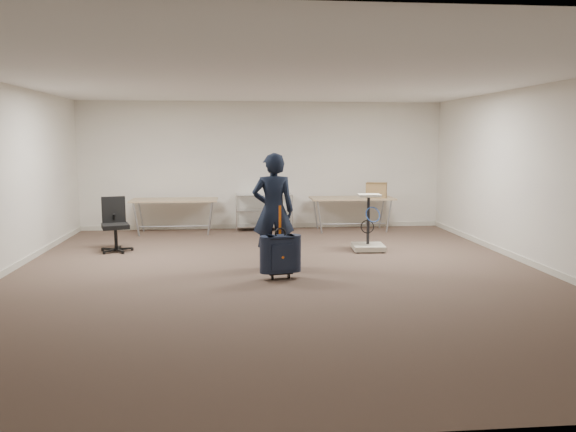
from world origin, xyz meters
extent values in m
plane|color=#403127|center=(0.00, 0.00, 0.00)|extent=(9.00, 9.00, 0.00)
plane|color=white|center=(0.00, 4.50, 1.40)|extent=(8.00, 0.00, 8.00)
plane|color=white|center=(0.00, -4.50, 1.40)|extent=(8.00, 0.00, 8.00)
plane|color=white|center=(4.00, 0.00, 1.40)|extent=(0.00, 9.00, 9.00)
plane|color=white|center=(0.00, 0.00, 2.80)|extent=(8.00, 8.00, 0.00)
cube|color=beige|center=(0.00, 4.49, 0.05)|extent=(8.00, 0.02, 0.10)
cube|color=beige|center=(3.99, 0.00, 0.05)|extent=(0.02, 9.00, 0.10)
cube|color=tan|center=(-1.90, 3.95, 0.71)|extent=(1.80, 0.75, 0.03)
cylinder|color=#919499|center=(-1.90, 3.95, 0.15)|extent=(1.50, 0.02, 0.02)
cylinder|color=#919499|center=(-2.65, 3.65, 0.35)|extent=(0.13, 0.04, 0.69)
cylinder|color=#919499|center=(-1.15, 3.65, 0.35)|extent=(0.13, 0.04, 0.69)
cylinder|color=#919499|center=(-2.65, 4.25, 0.35)|extent=(0.13, 0.04, 0.69)
cylinder|color=#919499|center=(-1.15, 4.25, 0.35)|extent=(0.13, 0.04, 0.69)
cube|color=tan|center=(1.90, 3.95, 0.71)|extent=(1.80, 0.75, 0.03)
cylinder|color=#919499|center=(1.90, 3.95, 0.15)|extent=(1.50, 0.02, 0.02)
cylinder|color=#919499|center=(1.15, 3.65, 0.35)|extent=(0.13, 0.04, 0.69)
cylinder|color=#919499|center=(2.65, 3.65, 0.35)|extent=(0.13, 0.04, 0.69)
cylinder|color=#919499|center=(1.15, 4.25, 0.35)|extent=(0.13, 0.04, 0.69)
cylinder|color=#919499|center=(2.65, 4.25, 0.35)|extent=(0.13, 0.04, 0.69)
cylinder|color=silver|center=(-0.60, 3.98, 0.40)|extent=(0.02, 0.02, 0.80)
cylinder|color=silver|center=(0.60, 3.98, 0.40)|extent=(0.02, 0.02, 0.80)
cylinder|color=silver|center=(-0.60, 4.42, 0.40)|extent=(0.02, 0.02, 0.80)
cylinder|color=silver|center=(0.60, 4.42, 0.40)|extent=(0.02, 0.02, 0.80)
cube|color=silver|center=(0.00, 4.20, 0.10)|extent=(1.20, 0.45, 0.02)
cube|color=silver|center=(0.00, 4.20, 0.45)|extent=(1.20, 0.45, 0.02)
cube|color=silver|center=(0.00, 4.20, 0.78)|extent=(1.20, 0.45, 0.01)
imported|color=black|center=(-0.04, 0.58, 0.89)|extent=(0.65, 0.43, 1.78)
cube|color=black|center=(0.01, -0.18, 0.36)|extent=(0.42, 0.29, 0.53)
cube|color=black|center=(0.00, -0.16, 0.09)|extent=(0.37, 0.22, 0.03)
cylinder|color=black|center=(-0.11, -0.20, 0.04)|extent=(0.04, 0.07, 0.07)
cylinder|color=black|center=(0.13, -0.16, 0.04)|extent=(0.04, 0.07, 0.07)
torus|color=black|center=(0.01, -0.18, 0.66)|extent=(0.17, 0.06, 0.17)
cube|color=orange|center=(0.00, -0.16, 0.85)|extent=(0.04, 0.01, 0.40)
cylinder|color=black|center=(-2.74, 2.05, 0.04)|extent=(0.58, 0.58, 0.09)
cylinder|color=black|center=(-2.74, 2.05, 0.24)|extent=(0.06, 0.06, 0.39)
cube|color=black|center=(-2.74, 2.05, 0.46)|extent=(0.56, 0.56, 0.08)
cube|color=black|center=(-2.80, 2.26, 0.73)|extent=(0.41, 0.18, 0.47)
cube|color=silver|center=(1.74, 1.73, 0.07)|extent=(0.59, 0.59, 0.09)
cylinder|color=black|center=(1.52, 1.51, 0.02)|extent=(0.07, 0.07, 0.04)
cylinder|color=black|center=(1.74, 1.78, 0.55)|extent=(0.06, 0.06, 0.88)
cube|color=silver|center=(1.74, 1.73, 1.00)|extent=(0.41, 0.36, 0.04)
torus|color=blue|center=(1.80, 1.64, 0.66)|extent=(0.29, 0.13, 0.27)
cube|color=#8F5C42|center=(2.42, 3.88, 0.89)|extent=(0.51, 0.45, 0.32)
camera|label=1|loc=(-0.62, -7.97, 1.97)|focal=35.00mm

